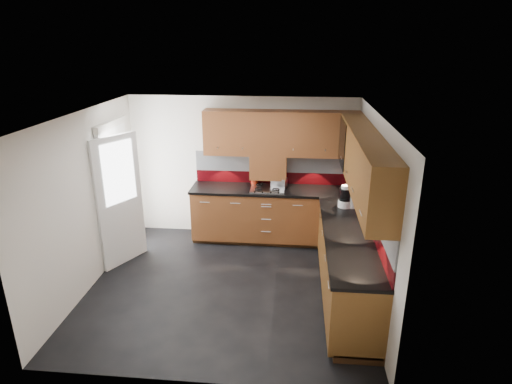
# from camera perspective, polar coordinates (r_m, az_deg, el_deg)

# --- Properties ---
(room) EXTENTS (4.00, 3.80, 2.64)m
(room) POSITION_cam_1_polar(r_m,az_deg,el_deg) (5.51, -4.13, 0.94)
(room) COLOR black
(base_cabinets) EXTENTS (2.70, 3.20, 0.95)m
(base_cabinets) POSITION_cam_1_polar(r_m,az_deg,el_deg) (6.51, 6.49, -6.16)
(base_cabinets) COLOR #5E3215
(base_cabinets) RESTS_ON room
(countertop) EXTENTS (2.72, 3.22, 0.04)m
(countertop) POSITION_cam_1_polar(r_m,az_deg,el_deg) (6.31, 6.54, -2.27)
(countertop) COLOR black
(countertop) RESTS_ON base_cabinets
(backsplash) EXTENTS (2.70, 3.20, 0.54)m
(backsplash) POSITION_cam_1_polar(r_m,az_deg,el_deg) (6.42, 8.60, 0.82)
(backsplash) COLOR #65090F
(backsplash) RESTS_ON countertop
(upper_cabinets) EXTENTS (2.50, 3.20, 0.72)m
(upper_cabinets) POSITION_cam_1_polar(r_m,az_deg,el_deg) (6.10, 8.53, 5.97)
(upper_cabinets) COLOR #5E3215
(upper_cabinets) RESTS_ON room
(extractor_hood) EXTENTS (0.60, 0.33, 0.40)m
(extractor_hood) POSITION_cam_1_polar(r_m,az_deg,el_deg) (7.08, 1.66, 3.43)
(extractor_hood) COLOR #5E3215
(extractor_hood) RESTS_ON room
(glass_cabinet) EXTENTS (0.32, 0.80, 0.66)m
(glass_cabinet) POSITION_cam_1_polar(r_m,az_deg,el_deg) (6.42, 12.73, 6.63)
(glass_cabinet) COLOR black
(glass_cabinet) RESTS_ON room
(back_door) EXTENTS (0.42, 1.19, 2.04)m
(back_door) POSITION_cam_1_polar(r_m,az_deg,el_deg) (6.84, -17.86, -0.31)
(back_door) COLOR white
(back_door) RESTS_ON room
(gas_hob) EXTENTS (0.55, 0.49, 0.04)m
(gas_hob) POSITION_cam_1_polar(r_m,az_deg,el_deg) (7.02, 1.55, 0.50)
(gas_hob) COLOR silver
(gas_hob) RESTS_ON countertop
(utensil_pot) EXTENTS (0.12, 0.12, 0.42)m
(utensil_pot) POSITION_cam_1_polar(r_m,az_deg,el_deg) (7.23, -0.21, 1.77)
(utensil_pot) COLOR red
(utensil_pot) RESTS_ON countertop
(toaster) EXTENTS (0.27, 0.21, 0.18)m
(toaster) POSITION_cam_1_polar(r_m,az_deg,el_deg) (7.08, 3.09, 1.24)
(toaster) COLOR silver
(toaster) RESTS_ON countertop
(food_processor) EXTENTS (0.20, 0.20, 0.33)m
(food_processor) POSITION_cam_1_polar(r_m,az_deg,el_deg) (6.37, 11.80, -0.68)
(food_processor) COLOR white
(food_processor) RESTS_ON countertop
(paper_towel) EXTENTS (0.14, 0.14, 0.24)m
(paper_towel) POSITION_cam_1_polar(r_m,az_deg,el_deg) (6.38, 12.74, -1.04)
(paper_towel) COLOR white
(paper_towel) RESTS_ON countertop
(orange_cloth) EXTENTS (0.16, 0.14, 0.02)m
(orange_cloth) POSITION_cam_1_polar(r_m,az_deg,el_deg) (6.63, 11.74, -1.19)
(orange_cloth) COLOR #D75417
(orange_cloth) RESTS_ON countertop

